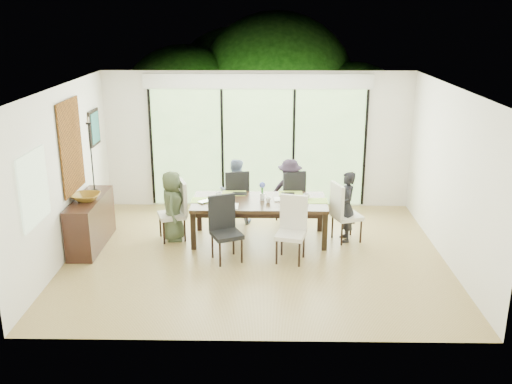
{
  "coord_description": "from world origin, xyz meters",
  "views": [
    {
      "loc": [
        0.15,
        -8.47,
        3.79
      ],
      "look_at": [
        0.0,
        0.25,
        1.0
      ],
      "focal_mm": 40.0,
      "sensor_mm": 36.0,
      "label": 1
    }
  ],
  "objects_px": {
    "person_right_end": "(346,207)",
    "bowl": "(86,197)",
    "laptop": "(209,202)",
    "person_left_end": "(173,206)",
    "table_top": "(259,202)",
    "cup_b": "(268,200)",
    "chair_right_end": "(347,212)",
    "chair_near_left": "(227,230)",
    "vase": "(262,197)",
    "person_far_left": "(235,191)",
    "person_far_right": "(290,192)",
    "sideboard": "(91,222)",
    "chair_far_right": "(290,196)",
    "cup_c": "(306,197)",
    "chair_left_end": "(172,211)",
    "chair_near_right": "(291,230)",
    "cup_a": "(219,195)",
    "chair_far_left": "(235,196)"
  },
  "relations": [
    {
      "from": "table_top",
      "to": "person_far_left",
      "type": "distance_m",
      "value": 0.95
    },
    {
      "from": "person_right_end",
      "to": "cup_a",
      "type": "relative_size",
      "value": 10.4
    },
    {
      "from": "person_right_end",
      "to": "bowl",
      "type": "relative_size",
      "value": 2.75
    },
    {
      "from": "cup_a",
      "to": "cup_c",
      "type": "relative_size",
      "value": 1.0
    },
    {
      "from": "chair_left_end",
      "to": "person_far_right",
      "type": "xyz_separation_m",
      "value": [
        2.05,
        0.83,
        0.09
      ]
    },
    {
      "from": "vase",
      "to": "cup_b",
      "type": "relative_size",
      "value": 1.2
    },
    {
      "from": "chair_left_end",
      "to": "table_top",
      "type": "bearing_deg",
      "value": 70.32
    },
    {
      "from": "chair_near_left",
      "to": "person_right_end",
      "type": "height_order",
      "value": "person_right_end"
    },
    {
      "from": "sideboard",
      "to": "vase",
      "type": "bearing_deg",
      "value": 7.11
    },
    {
      "from": "chair_far_left",
      "to": "sideboard",
      "type": "xyz_separation_m",
      "value": [
        -2.36,
        -1.16,
        -0.1
      ]
    },
    {
      "from": "chair_far_right",
      "to": "cup_c",
      "type": "distance_m",
      "value": 0.82
    },
    {
      "from": "person_far_right",
      "to": "sideboard",
      "type": "height_order",
      "value": "person_far_right"
    },
    {
      "from": "cup_b",
      "to": "chair_near_left",
      "type": "bearing_deg",
      "value": -130.17
    },
    {
      "from": "chair_far_right",
      "to": "cup_a",
      "type": "distance_m",
      "value": 1.45
    },
    {
      "from": "chair_far_right",
      "to": "person_far_right",
      "type": "xyz_separation_m",
      "value": [
        0.0,
        -0.02,
        0.09
      ]
    },
    {
      "from": "chair_near_right",
      "to": "vase",
      "type": "distance_m",
      "value": 1.05
    },
    {
      "from": "chair_far_right",
      "to": "person_left_end",
      "type": "relative_size",
      "value": 0.85
    },
    {
      "from": "laptop",
      "to": "person_right_end",
      "type": "bearing_deg",
      "value": -39.55
    },
    {
      "from": "table_top",
      "to": "chair_left_end",
      "type": "height_order",
      "value": "chair_left_end"
    },
    {
      "from": "chair_right_end",
      "to": "cup_b",
      "type": "xyz_separation_m",
      "value": [
        -1.35,
        -0.1,
        0.23
      ]
    },
    {
      "from": "chair_near_left",
      "to": "sideboard",
      "type": "distance_m",
      "value": 2.38
    },
    {
      "from": "laptop",
      "to": "bowl",
      "type": "bearing_deg",
      "value": 146.89
    },
    {
      "from": "laptop",
      "to": "sideboard",
      "type": "xyz_separation_m",
      "value": [
        -1.96,
        -0.21,
        -0.3
      ]
    },
    {
      "from": "table_top",
      "to": "chair_near_left",
      "type": "distance_m",
      "value": 1.02
    },
    {
      "from": "table_top",
      "to": "cup_b",
      "type": "height_order",
      "value": "cup_b"
    },
    {
      "from": "laptop",
      "to": "person_left_end",
      "type": "bearing_deg",
      "value": 128.98
    },
    {
      "from": "person_far_left",
      "to": "sideboard",
      "type": "distance_m",
      "value": 2.62
    },
    {
      "from": "person_left_end",
      "to": "laptop",
      "type": "bearing_deg",
      "value": -100.0
    },
    {
      "from": "table_top",
      "to": "person_far_left",
      "type": "relative_size",
      "value": 1.86
    },
    {
      "from": "person_right_end",
      "to": "person_far_left",
      "type": "height_order",
      "value": "same"
    },
    {
      "from": "table_top",
      "to": "chair_far_left",
      "type": "xyz_separation_m",
      "value": [
        -0.45,
        0.85,
        -0.16
      ]
    },
    {
      "from": "chair_near_right",
      "to": "person_far_left",
      "type": "xyz_separation_m",
      "value": [
        -0.95,
        1.7,
        0.09
      ]
    },
    {
      "from": "table_top",
      "to": "chair_near_right",
      "type": "relative_size",
      "value": 2.18
    },
    {
      "from": "chair_far_right",
      "to": "laptop",
      "type": "height_order",
      "value": "chair_far_right"
    },
    {
      "from": "chair_left_end",
      "to": "person_right_end",
      "type": "bearing_deg",
      "value": 70.32
    },
    {
      "from": "cup_a",
      "to": "chair_left_end",
      "type": "bearing_deg",
      "value": -169.38
    },
    {
      "from": "chair_near_left",
      "to": "vase",
      "type": "distance_m",
      "value": 1.1
    },
    {
      "from": "chair_far_left",
      "to": "sideboard",
      "type": "bearing_deg",
      "value": 13.3
    },
    {
      "from": "table_top",
      "to": "chair_far_right",
      "type": "height_order",
      "value": "chair_far_right"
    },
    {
      "from": "cup_a",
      "to": "chair_near_left",
      "type": "bearing_deg",
      "value": -78.91
    },
    {
      "from": "chair_near_left",
      "to": "cup_c",
      "type": "xyz_separation_m",
      "value": [
        1.3,
        0.97,
        0.23
      ]
    },
    {
      "from": "chair_right_end",
      "to": "chair_near_left",
      "type": "bearing_deg",
      "value": 93.76
    },
    {
      "from": "person_left_end",
      "to": "person_right_end",
      "type": "distance_m",
      "value": 2.96
    },
    {
      "from": "laptop",
      "to": "cup_c",
      "type": "bearing_deg",
      "value": -35.09
    },
    {
      "from": "person_right_end",
      "to": "cup_b",
      "type": "relative_size",
      "value": 12.9
    },
    {
      "from": "chair_near_left",
      "to": "cup_c",
      "type": "height_order",
      "value": "chair_near_left"
    },
    {
      "from": "person_far_left",
      "to": "laptop",
      "type": "xyz_separation_m",
      "value": [
        -0.4,
        -0.93,
        0.11
      ]
    },
    {
      "from": "chair_far_right",
      "to": "cup_b",
      "type": "relative_size",
      "value": 11.0
    },
    {
      "from": "table_top",
      "to": "chair_right_end",
      "type": "distance_m",
      "value": 1.51
    },
    {
      "from": "chair_left_end",
      "to": "person_left_end",
      "type": "xyz_separation_m",
      "value": [
        0.02,
        0.0,
        0.09
      ]
    }
  ]
}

